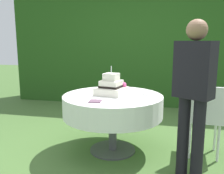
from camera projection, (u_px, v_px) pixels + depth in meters
The scene contains 10 objects.
ground_plane at pixel (113, 150), 3.23m from camera, with size 20.00×20.00×0.00m, color #476B33.
foliage_hedge at pixel (138, 46), 5.54m from camera, with size 5.62×0.69×2.57m, color #234C19.
cake_table at pixel (113, 106), 3.12m from camera, with size 1.25×1.25×0.73m.
wedding_cake at pixel (112, 87), 3.12m from camera, with size 0.40×0.40×0.36m.
serving_plate_near at pixel (148, 94), 3.12m from camera, with size 0.14×0.14×0.01m, color white.
serving_plate_far at pixel (137, 92), 3.24m from camera, with size 0.10×0.10×0.01m, color white.
serving_plate_left at pixel (112, 89), 3.47m from camera, with size 0.15×0.15×0.01m, color white.
napkin_stack at pixel (95, 101), 2.77m from camera, with size 0.13×0.13×0.01m, color #6B4C60.
garden_chair at pixel (205, 114), 2.95m from camera, with size 0.42×0.42×0.89m.
standing_person at pixel (193, 90), 2.43m from camera, with size 0.41×0.36×1.60m.
Camera 1 is at (0.65, -2.96, 1.40)m, focal length 39.91 mm.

